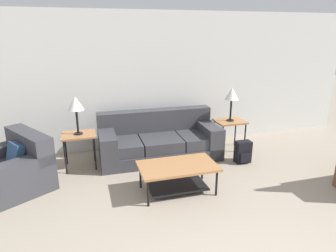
# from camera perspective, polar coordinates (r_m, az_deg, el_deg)

# --- Properties ---
(wall_back) EXTENTS (8.82, 0.06, 2.60)m
(wall_back) POSITION_cam_1_polar(r_m,az_deg,el_deg) (5.88, -3.44, 8.55)
(wall_back) COLOR silver
(wall_back) RESTS_ON ground_plane
(couch) EXTENTS (2.16, 0.98, 0.82)m
(couch) POSITION_cam_1_polar(r_m,az_deg,el_deg) (5.49, -1.76, -2.97)
(couch) COLOR #38383D
(couch) RESTS_ON ground_plane
(armchair) EXTENTS (1.35, 1.39, 0.80)m
(armchair) POSITION_cam_1_polar(r_m,az_deg,el_deg) (4.97, -27.47, -7.36)
(armchair) COLOR #38383D
(armchair) RESTS_ON ground_plane
(coffee_table) EXTENTS (1.10, 0.63, 0.42)m
(coffee_table) POSITION_cam_1_polar(r_m,az_deg,el_deg) (4.30, 1.85, -8.73)
(coffee_table) COLOR #A87042
(coffee_table) RESTS_ON ground_plane
(side_table_left) EXTENTS (0.55, 0.45, 0.59)m
(side_table_left) POSITION_cam_1_polar(r_m,az_deg,el_deg) (5.20, -16.62, -2.15)
(side_table_left) COLOR #A87042
(side_table_left) RESTS_ON ground_plane
(side_table_right) EXTENTS (0.55, 0.45, 0.59)m
(side_table_right) POSITION_cam_1_polar(r_m,az_deg,el_deg) (5.84, 11.70, 0.39)
(side_table_right) COLOR #A87042
(side_table_right) RESTS_ON ground_plane
(table_lamp_left) EXTENTS (0.26, 0.26, 0.63)m
(table_lamp_left) POSITION_cam_1_polar(r_m,az_deg,el_deg) (5.04, -17.18, 3.92)
(table_lamp_left) COLOR black
(table_lamp_left) RESTS_ON side_table_left
(table_lamp_right) EXTENTS (0.26, 0.26, 0.63)m
(table_lamp_right) POSITION_cam_1_polar(r_m,az_deg,el_deg) (5.70, 12.05, 5.84)
(table_lamp_right) COLOR black
(table_lamp_right) RESTS_ON side_table_right
(backpack) EXTENTS (0.27, 0.24, 0.39)m
(backpack) POSITION_cam_1_polar(r_m,az_deg,el_deg) (5.45, 14.10, -4.86)
(backpack) COLOR black
(backpack) RESTS_ON ground_plane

